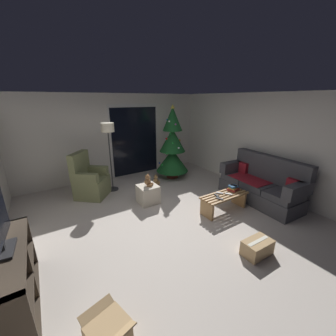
{
  "coord_description": "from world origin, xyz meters",
  "views": [
    {
      "loc": [
        -1.99,
        -3.07,
        2.35
      ],
      "look_at": [
        0.4,
        0.7,
        0.85
      ],
      "focal_mm": 22.15,
      "sensor_mm": 36.0,
      "label": 1
    }
  ],
  "objects_px": {
    "couch": "(261,185)",
    "remote_silver": "(220,193)",
    "media_shelf": "(9,286)",
    "christmas_tree": "(172,147)",
    "coffee_table": "(224,200)",
    "cell_phone": "(234,185)",
    "remote_black": "(217,196)",
    "armchair": "(90,181)",
    "floor_lamp": "(108,134)",
    "book_stack": "(233,188)",
    "remote_graphite": "(219,199)",
    "cardboard_box_open_near_shelf": "(109,336)",
    "cardboard_box_taped_mid_floor": "(257,247)",
    "remote_white": "(228,194)",
    "teddy_bear_chestnut": "(148,181)",
    "ottoman": "(148,194)",
    "teddy_bear_honey_by_tree": "(156,180)"
  },
  "relations": [
    {
      "from": "cardboard_box_taped_mid_floor",
      "to": "remote_silver",
      "type": "bearing_deg",
      "value": 69.31
    },
    {
      "from": "floor_lamp",
      "to": "media_shelf",
      "type": "relative_size",
      "value": 1.27
    },
    {
      "from": "christmas_tree",
      "to": "teddy_bear_chestnut",
      "type": "xyz_separation_m",
      "value": [
        -1.4,
        -1.1,
        -0.42
      ]
    },
    {
      "from": "armchair",
      "to": "cardboard_box_taped_mid_floor",
      "type": "relative_size",
      "value": 2.34
    },
    {
      "from": "floor_lamp",
      "to": "cardboard_box_taped_mid_floor",
      "type": "bearing_deg",
      "value": -72.69
    },
    {
      "from": "couch",
      "to": "remote_white",
      "type": "xyz_separation_m",
      "value": [
        -1.05,
        0.07,
        0.0
      ]
    },
    {
      "from": "remote_white",
      "to": "remote_silver",
      "type": "distance_m",
      "value": 0.19
    },
    {
      "from": "remote_graphite",
      "to": "remote_white",
      "type": "distance_m",
      "value": 0.33
    },
    {
      "from": "couch",
      "to": "remote_black",
      "type": "xyz_separation_m",
      "value": [
        -1.31,
        0.15,
        0.0
      ]
    },
    {
      "from": "remote_black",
      "to": "remote_silver",
      "type": "bearing_deg",
      "value": -144.5
    },
    {
      "from": "remote_graphite",
      "to": "remote_black",
      "type": "bearing_deg",
      "value": -136.16
    },
    {
      "from": "couch",
      "to": "remote_silver",
      "type": "distance_m",
      "value": 1.19
    },
    {
      "from": "couch",
      "to": "cardboard_box_open_near_shelf",
      "type": "relative_size",
      "value": 3.67
    },
    {
      "from": "remote_graphite",
      "to": "remote_white",
      "type": "relative_size",
      "value": 1.0
    },
    {
      "from": "remote_graphite",
      "to": "book_stack",
      "type": "distance_m",
      "value": 0.6
    },
    {
      "from": "christmas_tree",
      "to": "cell_phone",
      "type": "bearing_deg",
      "value": -85.98
    },
    {
      "from": "book_stack",
      "to": "floor_lamp",
      "type": "xyz_separation_m",
      "value": [
        -2.02,
        2.34,
        1.06
      ]
    },
    {
      "from": "coffee_table",
      "to": "remote_black",
      "type": "relative_size",
      "value": 7.05
    },
    {
      "from": "coffee_table",
      "to": "cardboard_box_open_near_shelf",
      "type": "bearing_deg",
      "value": -156.27
    },
    {
      "from": "remote_white",
      "to": "armchair",
      "type": "xyz_separation_m",
      "value": [
        -2.35,
        2.35,
        -0.0
      ]
    },
    {
      "from": "remote_black",
      "to": "media_shelf",
      "type": "distance_m",
      "value": 3.55
    },
    {
      "from": "remote_white",
      "to": "remote_graphite",
      "type": "bearing_deg",
      "value": -22.52
    },
    {
      "from": "teddy_bear_honey_by_tree",
      "to": "remote_white",
      "type": "bearing_deg",
      "value": -74.84
    },
    {
      "from": "media_shelf",
      "to": "teddy_bear_chestnut",
      "type": "xyz_separation_m",
      "value": [
        2.52,
        1.55,
        0.18
      ]
    },
    {
      "from": "remote_graphite",
      "to": "cell_phone",
      "type": "relative_size",
      "value": 1.08
    },
    {
      "from": "couch",
      "to": "cardboard_box_open_near_shelf",
      "type": "distance_m",
      "value": 4.23
    },
    {
      "from": "coffee_table",
      "to": "remote_silver",
      "type": "relative_size",
      "value": 7.05
    },
    {
      "from": "remote_graphite",
      "to": "christmas_tree",
      "type": "bearing_deg",
      "value": -124.56
    },
    {
      "from": "book_stack",
      "to": "cardboard_box_open_near_shelf",
      "type": "bearing_deg",
      "value": -157.57
    },
    {
      "from": "cardboard_box_open_near_shelf",
      "to": "ottoman",
      "type": "bearing_deg",
      "value": 55.74
    },
    {
      "from": "cell_phone",
      "to": "floor_lamp",
      "type": "relative_size",
      "value": 0.08
    },
    {
      "from": "media_shelf",
      "to": "christmas_tree",
      "type": "bearing_deg",
      "value": 34.08
    },
    {
      "from": "remote_silver",
      "to": "media_shelf",
      "type": "bearing_deg",
      "value": 149.09
    },
    {
      "from": "remote_black",
      "to": "remote_white",
      "type": "xyz_separation_m",
      "value": [
        0.27,
        -0.08,
        0.0
      ]
    },
    {
      "from": "coffee_table",
      "to": "cell_phone",
      "type": "height_order",
      "value": "cell_phone"
    },
    {
      "from": "remote_black",
      "to": "teddy_bear_chestnut",
      "type": "distance_m",
      "value": 1.57
    },
    {
      "from": "armchair",
      "to": "media_shelf",
      "type": "distance_m",
      "value": 3.01
    },
    {
      "from": "media_shelf",
      "to": "cardboard_box_taped_mid_floor",
      "type": "height_order",
      "value": "media_shelf"
    },
    {
      "from": "coffee_table",
      "to": "teddy_bear_chestnut",
      "type": "height_order",
      "value": "teddy_bear_chestnut"
    },
    {
      "from": "teddy_bear_chestnut",
      "to": "media_shelf",
      "type": "bearing_deg",
      "value": -148.39
    },
    {
      "from": "remote_silver",
      "to": "armchair",
      "type": "bearing_deg",
      "value": 97.64
    },
    {
      "from": "floor_lamp",
      "to": "book_stack",
      "type": "bearing_deg",
      "value": -49.15
    },
    {
      "from": "cardboard_box_open_near_shelf",
      "to": "book_stack",
      "type": "bearing_deg",
      "value": 22.43
    },
    {
      "from": "ottoman",
      "to": "teddy_bear_honey_by_tree",
      "type": "height_order",
      "value": "ottoman"
    },
    {
      "from": "cardboard_box_taped_mid_floor",
      "to": "cardboard_box_open_near_shelf",
      "type": "bearing_deg",
      "value": -178.7
    },
    {
      "from": "remote_white",
      "to": "christmas_tree",
      "type": "height_order",
      "value": "christmas_tree"
    },
    {
      "from": "remote_black",
      "to": "remote_silver",
      "type": "height_order",
      "value": "same"
    },
    {
      "from": "book_stack",
      "to": "christmas_tree",
      "type": "xyz_separation_m",
      "value": [
        -0.15,
        2.26,
        0.53
      ]
    },
    {
      "from": "remote_black",
      "to": "cardboard_box_open_near_shelf",
      "type": "xyz_separation_m",
      "value": [
        -2.74,
        -1.33,
        -0.23
      ]
    },
    {
      "from": "remote_black",
      "to": "floor_lamp",
      "type": "relative_size",
      "value": 0.09
    }
  ]
}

